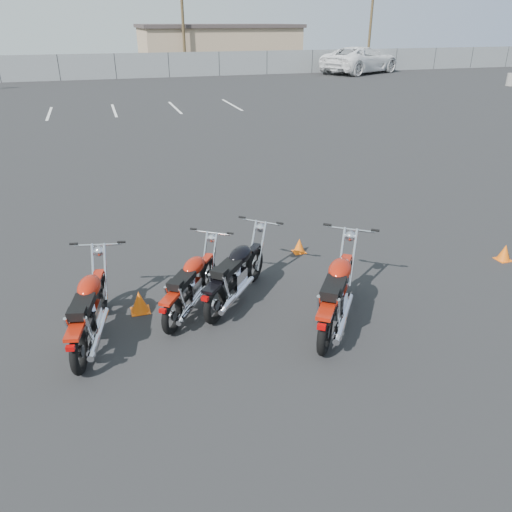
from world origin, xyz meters
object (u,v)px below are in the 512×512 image
object	(u,v)px
motorcycle_third_red	(191,284)
white_van	(361,52)
motorcycle_rear_red	(337,292)
motorcycle_front_red	(90,309)
motorcycle_second_black	(236,274)

from	to	relation	value
motorcycle_third_red	white_van	bearing A→B (deg)	58.13
white_van	motorcycle_third_red	bearing A→B (deg)	121.03
motorcycle_rear_red	white_van	xyz separation A→B (m)	(18.65, 34.09, 1.14)
motorcycle_third_red	motorcycle_rear_red	xyz separation A→B (m)	(1.92, -1.00, 0.07)
motorcycle_third_red	motorcycle_rear_red	size ratio (longest dim) A/B	0.86
motorcycle_front_red	motorcycle_rear_red	size ratio (longest dim) A/B	1.02
motorcycle_second_black	white_van	size ratio (longest dim) A/B	0.21
motorcycle_third_red	white_van	world-z (taller)	white_van
motorcycle_front_red	white_van	xyz separation A→B (m)	(22.03, 33.45, 1.17)
motorcycle_second_black	white_van	distance (m)	38.55
motorcycle_second_black	motorcycle_rear_red	distance (m)	1.60
motorcycle_front_red	motorcycle_third_red	world-z (taller)	motorcycle_front_red
motorcycle_rear_red	white_van	size ratio (longest dim) A/B	0.24
motorcycle_front_red	white_van	size ratio (longest dim) A/B	0.24
motorcycle_front_red	motorcycle_second_black	size ratio (longest dim) A/B	1.16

